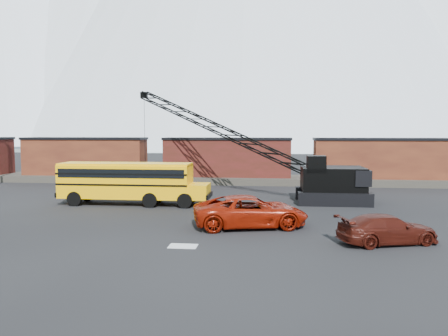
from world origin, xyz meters
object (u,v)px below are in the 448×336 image
(maroon_suv, at_px, (387,229))
(crawler_crane, at_px, (216,128))
(red_pickup, at_px, (251,211))
(school_bus, at_px, (130,181))

(maroon_suv, relative_size, crawler_crane, 0.24)
(red_pickup, relative_size, maroon_suv, 1.32)
(school_bus, xyz_separation_m, red_pickup, (9.53, -6.75, -0.86))
(crawler_crane, bearing_deg, maroon_suv, -58.19)
(crawler_crane, bearing_deg, red_pickup, -75.07)
(school_bus, bearing_deg, red_pickup, -35.33)
(maroon_suv, bearing_deg, crawler_crane, 14.12)
(red_pickup, bearing_deg, school_bus, 41.38)
(red_pickup, height_order, crawler_crane, crawler_crane)
(red_pickup, relative_size, crawler_crane, 0.31)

